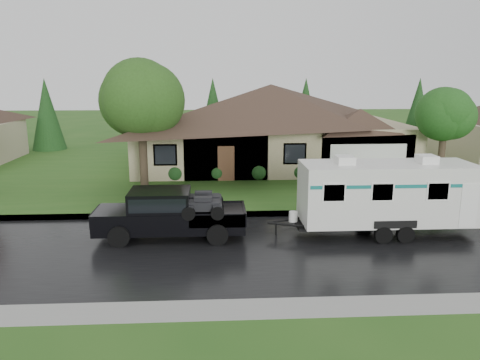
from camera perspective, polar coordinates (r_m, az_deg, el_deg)
The scene contains 10 objects.
ground at distance 19.66m, azimuth 2.64°, elevation -6.25°, with size 140.00×140.00×0.00m, color #29561B.
road at distance 17.79m, azimuth 3.30°, elevation -8.32°, with size 140.00×8.00×0.01m, color black.
curb at distance 21.77m, azimuth 2.05°, elevation -4.15°, with size 140.00×0.50×0.15m, color gray.
lawn at distance 34.14m, azimuth 0.12°, elevation 2.06°, with size 140.00×26.00×0.15m, color #29561B.
house_main at distance 32.73m, azimuth 4.29°, elevation 7.78°, with size 19.44×10.80×6.90m.
tree_left_green at distance 25.96m, azimuth -12.01°, elevation 9.46°, with size 4.25×4.25×7.04m.
tree_right_green at distance 29.70m, azimuth 23.73°, elevation 7.25°, with size 3.45×3.45×5.70m.
shrub_row at distance 28.65m, azimuth 4.77°, elevation 1.12°, with size 13.60×1.00×1.00m.
pickup_truck at distance 18.83m, azimuth -8.82°, elevation -3.90°, with size 5.87×2.23×1.96m.
travel_trailer at distance 19.80m, azimuth 17.37°, elevation -1.49°, with size 7.24×2.54×3.25m.
Camera 1 is at (-1.93, -18.49, 6.38)m, focal length 35.00 mm.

